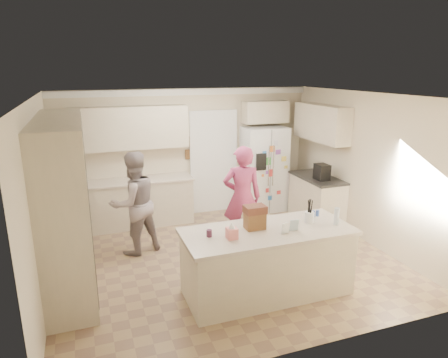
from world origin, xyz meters
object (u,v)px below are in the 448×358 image
object	(u,v)px
coffee_maker	(322,172)
teen_girl	(242,197)
tissue_box	(232,233)
dollhouse_body	(255,221)
refrigerator	(263,169)
teen_boy	(134,203)
island_base	(267,263)
utensil_crock	(309,217)

from	to	relation	value
coffee_maker	teen_girl	world-z (taller)	teen_girl
tissue_box	dollhouse_body	distance (m)	0.45
refrigerator	tissue_box	world-z (taller)	refrigerator
coffee_maker	dollhouse_body	xyz separation A→B (m)	(-2.20, -1.80, -0.03)
coffee_maker	teen_boy	distance (m)	3.56
island_base	coffee_maker	bearing A→B (deg)	42.83
coffee_maker	utensil_crock	bearing A→B (deg)	-127.12
tissue_box	teen_girl	distance (m)	1.78
tissue_box	teen_boy	world-z (taller)	teen_boy
utensil_crock	island_base	bearing A→B (deg)	-175.60
refrigerator	utensil_crock	distance (m)	3.16
island_base	dollhouse_body	world-z (taller)	dollhouse_body
teen_girl	island_base	bearing A→B (deg)	95.71
utensil_crock	dollhouse_body	bearing A→B (deg)	176.42
island_base	teen_girl	xyz separation A→B (m)	(0.24, 1.49, 0.45)
island_base	teen_girl	world-z (taller)	teen_girl
coffee_maker	island_base	world-z (taller)	coffee_maker
island_base	utensil_crock	xyz separation A→B (m)	(0.65, 0.05, 0.56)
island_base	teen_girl	size ratio (longest dim) A/B	1.24
dollhouse_body	teen_girl	distance (m)	1.45
utensil_crock	dollhouse_body	world-z (taller)	dollhouse_body
tissue_box	dollhouse_body	bearing A→B (deg)	26.57
dollhouse_body	teen_girl	bearing A→B (deg)	74.43
refrigerator	tissue_box	xyz separation A→B (m)	(-1.94, -3.22, 0.10)
tissue_box	teen_girl	world-z (taller)	teen_girl
utensil_crock	dollhouse_body	distance (m)	0.80
dollhouse_body	teen_boy	size ratio (longest dim) A/B	0.15
coffee_maker	teen_girl	bearing A→B (deg)	-167.27
utensil_crock	teen_girl	bearing A→B (deg)	105.98
utensil_crock	dollhouse_body	size ratio (longest dim) A/B	0.58
coffee_maker	island_base	size ratio (longest dim) A/B	0.14
island_base	teen_boy	world-z (taller)	teen_boy
teen_boy	refrigerator	bearing A→B (deg)	-177.67
tissue_box	teen_boy	xyz separation A→B (m)	(-0.95, 1.98, -0.14)
utensil_crock	teen_girl	world-z (taller)	teen_girl
coffee_maker	teen_girl	xyz separation A→B (m)	(-1.81, -0.41, -0.18)
tissue_box	dollhouse_body	size ratio (longest dim) A/B	0.54
dollhouse_body	teen_girl	world-z (taller)	teen_girl
dollhouse_body	coffee_maker	bearing A→B (deg)	39.29
utensil_crock	tissue_box	xyz separation A→B (m)	(-1.20, -0.15, -0.00)
refrigerator	dollhouse_body	distance (m)	3.39
refrigerator	island_base	bearing A→B (deg)	-112.54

